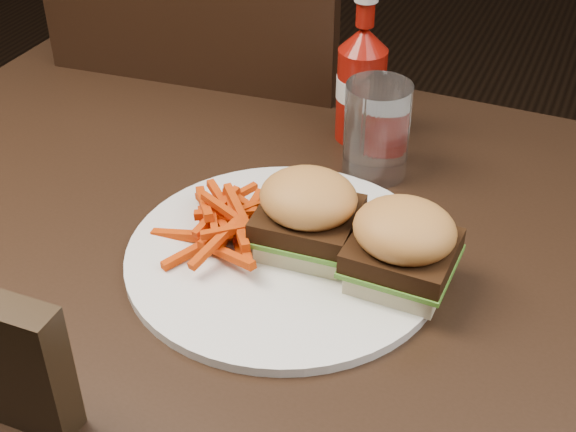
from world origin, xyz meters
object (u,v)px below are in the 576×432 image
at_px(chair_far, 247,188).
at_px(tumbler, 376,132).
at_px(plate, 284,256).
at_px(dining_table, 312,262).
at_px(ketchup_bottle, 361,95).

height_order(chair_far, tumbler, tumbler).
xyz_separation_m(chair_far, tumbler, (0.34, -0.33, 0.38)).
height_order(chair_far, plate, plate).
bearing_deg(tumbler, plate, -98.80).
bearing_deg(dining_table, ketchup_bottle, 97.80).
bearing_deg(plate, tumbler, 81.20).
xyz_separation_m(plate, tumbler, (0.03, 0.20, 0.05)).
bearing_deg(chair_far, tumbler, 130.65).
bearing_deg(tumbler, ketchup_bottle, 122.29).
distance_m(chair_far, plate, 0.70).
height_order(dining_table, tumbler, tumbler).
bearing_deg(tumbler, dining_table, -94.12).
height_order(dining_table, ketchup_bottle, ketchup_bottle).
relative_size(dining_table, ketchup_bottle, 9.72).
relative_size(dining_table, chair_far, 2.62).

